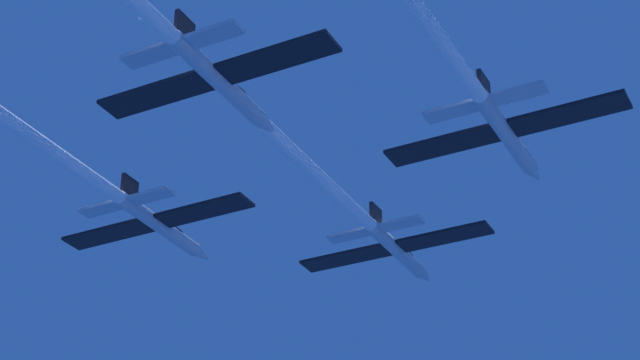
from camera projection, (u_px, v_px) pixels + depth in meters
name	position (u px, v px, depth m)	size (l,w,h in m)	color
jet_lead	(339.00, 195.00, 76.50)	(15.46, 40.08, 2.56)	#B2BAC6
jet_left_wing	(91.00, 177.00, 73.04)	(15.46, 35.24, 2.56)	#B2BAC6
jet_right_wing	(447.00, 50.00, 60.30)	(15.46, 40.03, 2.56)	#B2BAC6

